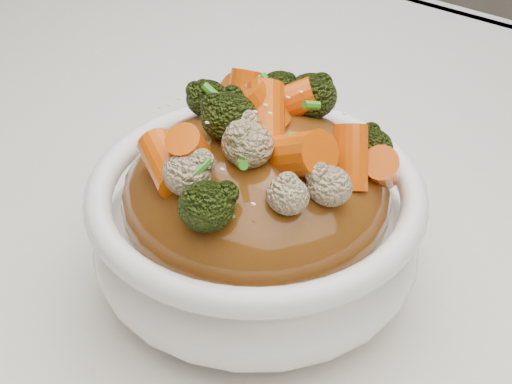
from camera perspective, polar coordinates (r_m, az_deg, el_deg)
The scene contains 8 objects.
tablecloth at distance 0.53m, azimuth 5.98°, elevation -6.17°, with size 1.20×0.80×0.04m, color white.
bowl at distance 0.47m, azimuth -0.00°, elevation -2.85°, with size 0.20×0.20×0.08m, color white, non-canonical shape.
sauce_base at distance 0.46m, azimuth -0.00°, elevation -0.27°, with size 0.16×0.16×0.09m, color #643611.
carrots at distance 0.43m, azimuth -0.00°, elevation 5.82°, with size 0.16×0.16×0.05m, color #DA5307, non-canonical shape.
broccoli at distance 0.43m, azimuth -0.00°, elevation 5.71°, with size 0.16×0.16×0.04m, color black, non-canonical shape.
cauliflower at distance 0.43m, azimuth -0.00°, elevation 5.50°, with size 0.16×0.16×0.03m, color #C4B186, non-canonical shape.
scallions at distance 0.42m, azimuth -0.00°, elevation 5.92°, with size 0.12×0.12×0.02m, color #30831E, non-canonical shape.
sesame_seeds at distance 0.42m, azimuth -0.00°, elevation 5.92°, with size 0.14×0.14×0.01m, color #F6E3AF, non-canonical shape.
Camera 1 is at (0.18, -0.34, 1.10)m, focal length 55.00 mm.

